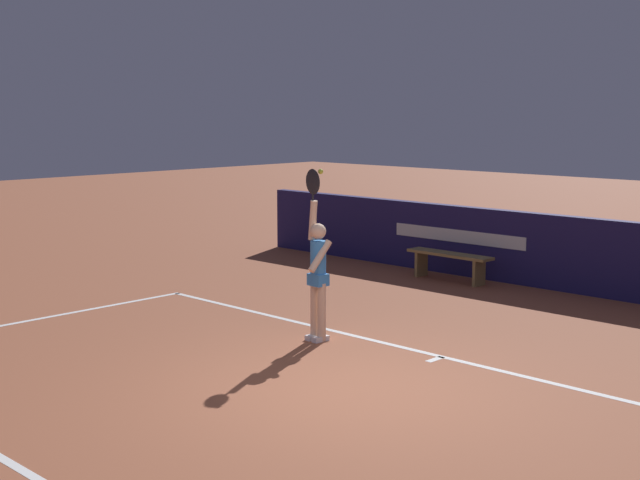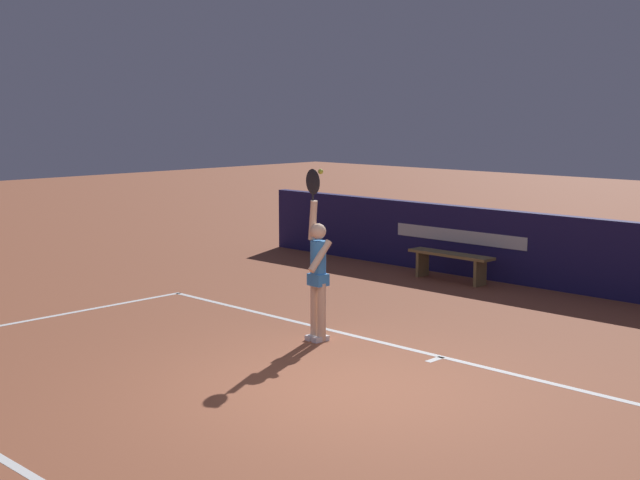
% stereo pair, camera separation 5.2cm
% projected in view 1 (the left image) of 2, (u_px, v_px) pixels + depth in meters
% --- Properties ---
extents(ground_plane, '(60.00, 60.00, 0.00)m').
position_uv_depth(ground_plane, '(347.00, 389.00, 9.74)').
color(ground_plane, '#9C5436').
extents(court_lines, '(11.13, 5.47, 0.00)m').
position_uv_depth(court_lines, '(290.00, 408.00, 9.11)').
color(court_lines, white).
rests_on(court_lines, ground).
extents(back_wall, '(15.92, 0.21, 1.30)m').
position_uv_depth(back_wall, '(616.00, 260.00, 14.29)').
color(back_wall, '#1D1A4E').
rests_on(back_wall, ground).
extents(tennis_player, '(0.43, 0.39, 2.32)m').
position_uv_depth(tennis_player, '(318.00, 271.00, 11.66)').
color(tennis_player, beige).
rests_on(tennis_player, ground).
extents(tennis_ball, '(0.07, 0.07, 0.07)m').
position_uv_depth(tennis_ball, '(321.00, 172.00, 11.52)').
color(tennis_ball, '#CADE39').
extents(courtside_bench_far, '(1.71, 0.40, 0.51)m').
position_uv_depth(courtside_bench_far, '(449.00, 259.00, 15.82)').
color(courtside_bench_far, olive).
rests_on(courtside_bench_far, ground).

